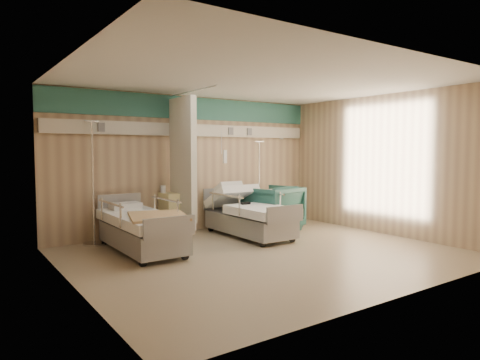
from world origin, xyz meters
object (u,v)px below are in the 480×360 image
object	(u,v)px
visitor_armchair	(272,208)
bed_right	(249,220)
iv_stand_left	(94,220)
bed_left	(142,233)
iv_stand_right	(259,209)
bedside_cabinet	(175,214)

from	to	relation	value
visitor_armchair	bed_right	bearing A→B (deg)	8.40
bed_right	visitor_armchair	size ratio (longest dim) A/B	2.08
bed_right	iv_stand_left	size ratio (longest dim) A/B	0.98
bed_right	bed_left	distance (m)	2.20
visitor_armchair	iv_stand_left	size ratio (longest dim) A/B	0.47
iv_stand_right	bed_right	bearing A→B (deg)	-137.05
iv_stand_right	iv_stand_left	xyz separation A→B (m)	(-3.54, 0.20, 0.07)
bed_left	bedside_cabinet	world-z (taller)	bedside_cabinet
bed_right	iv_stand_right	xyz separation A→B (m)	(0.83, 0.77, 0.07)
visitor_armchair	iv_stand_left	distance (m)	3.56
bedside_cabinet	iv_stand_left	distance (m)	1.56
bed_right	bedside_cabinet	xyz separation A→B (m)	(-1.15, 0.90, 0.11)
bedside_cabinet	iv_stand_right	size ratio (longest dim) A/B	0.45
bed_right	iv_stand_right	world-z (taller)	iv_stand_right
bed_left	visitor_armchair	xyz separation A→B (m)	(2.98, 0.25, 0.16)
bed_right	iv_stand_right	size ratio (longest dim) A/B	1.14
bed_left	iv_stand_left	size ratio (longest dim) A/B	0.98
bed_left	iv_stand_left	xyz separation A→B (m)	(-0.51, 0.98, 0.14)
bed_right	visitor_armchair	xyz separation A→B (m)	(0.78, 0.25, 0.16)
bedside_cabinet	iv_stand_left	bearing A→B (deg)	177.18
bedside_cabinet	visitor_armchair	xyz separation A→B (m)	(1.93, -0.65, 0.05)
iv_stand_left	iv_stand_right	bearing A→B (deg)	-3.28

